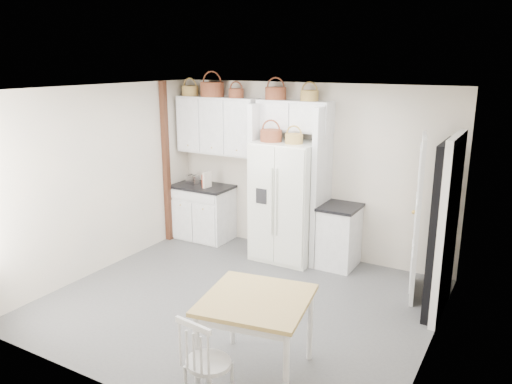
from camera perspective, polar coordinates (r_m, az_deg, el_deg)
The scene contains 29 objects.
floor at distance 6.35m, azimuth -1.96°, elevation -12.47°, with size 4.50×4.50×0.00m, color #464647.
ceiling at distance 5.65m, azimuth -2.20°, elevation 11.64°, with size 4.50×4.50×0.00m, color white.
wall_back at distance 7.59m, azimuth 5.90°, elevation 2.50°, with size 4.50×4.50×0.00m, color #BDB6A9.
wall_left at distance 7.27m, azimuth -17.33°, elevation 1.35°, with size 4.00×4.00×0.00m, color #BDB6A9.
wall_right at distance 5.11m, azimuth 20.00°, elevation -4.52°, with size 4.00×4.00×0.00m, color #BDB6A9.
refrigerator at distance 7.41m, azimuth 3.52°, elevation -1.05°, with size 0.92×0.74×1.78m, color white.
base_cab_left at distance 8.40m, azimuth -6.03°, elevation -2.38°, with size 0.94×0.59×0.87m, color silver.
base_cab_right at distance 7.33m, azimuth 9.48°, elevation -5.13°, with size 0.50×0.59×0.87m, color silver.
dining_table at distance 4.89m, azimuth 0.03°, elevation -16.16°, with size 0.95×0.95×0.79m, color #A68137.
windsor_chair at distance 4.51m, azimuth -5.47°, elevation -18.85°, with size 0.41×0.37×0.84m, color silver.
counter_left at distance 8.28m, azimuth -6.11°, elevation 0.63°, with size 0.98×0.63×0.04m, color black.
counter_right at distance 7.19m, azimuth 9.64°, elevation -1.71°, with size 0.53×0.63×0.04m, color black.
toaster at distance 8.37m, azimuth -7.24°, elevation 1.42°, with size 0.22×0.13×0.15m, color silver.
cookbook_red at distance 8.13m, azimuth -5.88°, elevation 1.30°, with size 0.03×0.14×0.22m, color maroon.
cookbook_cream at distance 8.09m, azimuth -5.60°, elevation 1.39°, with size 0.04×0.17×0.25m, color beige.
basket_upper_a at distance 8.32m, azimuth -7.54°, elevation 11.39°, with size 0.28×0.28×0.16m, color olive.
basket_upper_b at distance 8.06m, azimuth -5.04°, elevation 11.60°, with size 0.39×0.39×0.23m, color maroon.
basket_upper_c at distance 7.82m, azimuth -2.28°, elevation 11.22°, with size 0.24×0.24×0.14m, color maroon.
basket_bridge_a at distance 7.48m, azimuth 2.26°, elevation 11.21°, with size 0.32×0.32×0.18m, color maroon.
basket_bridge_b at distance 7.25m, azimuth 6.12°, elevation 10.90°, with size 0.26×0.26×0.15m, color olive.
basket_fridge_a at distance 7.21m, azimuth 1.72°, elevation 6.46°, with size 0.32×0.32×0.17m, color maroon.
basket_fridge_b at distance 7.05m, azimuth 4.35°, elevation 6.09°, with size 0.26×0.26×0.14m, color olive.
upper_cabinet at distance 8.06m, azimuth -4.36°, elevation 7.59°, with size 1.40×0.34×0.90m, color silver.
bridge_cabinet at distance 7.37m, azimuth 4.45°, elevation 8.66°, with size 1.12×0.34×0.45m, color silver.
fridge_panel_left at distance 7.65m, azimuth 0.43°, elevation 1.52°, with size 0.08×0.60×2.30m, color silver.
fridge_panel_right at distance 7.22m, azimuth 7.51°, elevation 0.58°, with size 0.08×0.60×2.30m, color silver.
trim_post at distance 8.19m, azimuth -10.23°, elevation 3.26°, with size 0.09×0.09×2.60m, color #421D12.
doorway_void at distance 6.15m, azimuth 20.62°, elevation -4.05°, with size 0.18×0.85×2.05m, color black.
door_slab at distance 6.52m, azimuth 18.01°, elevation -2.75°, with size 0.80×0.04×2.05m, color white.
Camera 1 is at (2.98, -4.79, 2.92)m, focal length 35.00 mm.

